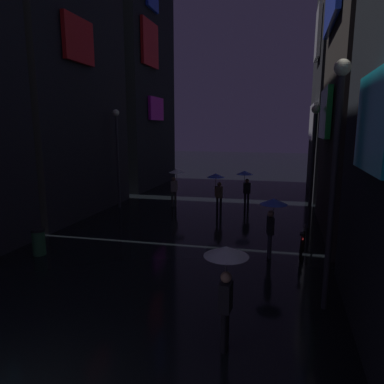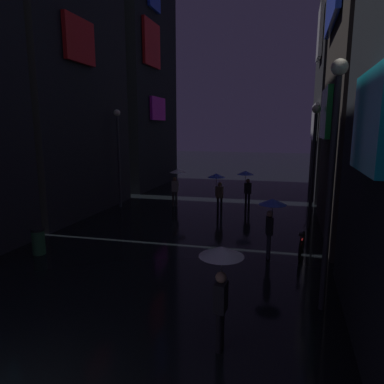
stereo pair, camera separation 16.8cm
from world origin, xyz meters
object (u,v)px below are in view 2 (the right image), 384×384
(pedestrian_near_crossing_clear, at_px, (221,269))
(streetlamp_right_near, at_px, (332,162))
(pedestrian_foreground_left_blue, at_px, (217,182))
(bicycle_parked_at_storefront, at_px, (302,245))
(trash_bin, at_px, (38,241))
(pedestrian_midstreet_left_clear, at_px, (177,177))
(streetlamp_left_far, at_px, (118,147))
(pedestrian_foreground_right_blue, at_px, (272,212))
(pedestrian_midstreet_centre_blue, at_px, (246,179))
(streetlamp_right_far, at_px, (314,152))

(pedestrian_near_crossing_clear, height_order, streetlamp_right_near, streetlamp_right_near)
(pedestrian_near_crossing_clear, bearing_deg, pedestrian_foreground_left_blue, 102.44)
(bicycle_parked_at_storefront, distance_m, trash_bin, 9.23)
(pedestrian_midstreet_left_clear, height_order, streetlamp_left_far, streetlamp_left_far)
(pedestrian_foreground_right_blue, bearing_deg, pedestrian_midstreet_centre_blue, 103.93)
(pedestrian_foreground_left_blue, bearing_deg, trash_bin, -123.47)
(pedestrian_midstreet_left_clear, height_order, streetlamp_right_far, streetlamp_right_far)
(pedestrian_midstreet_centre_blue, height_order, streetlamp_right_far, streetlamp_right_far)
(streetlamp_left_far, height_order, trash_bin, streetlamp_left_far)
(pedestrian_near_crossing_clear, height_order, streetlamp_left_far, streetlamp_left_far)
(pedestrian_midstreet_centre_blue, distance_m, streetlamp_right_far, 4.57)
(pedestrian_foreground_left_blue, xyz_separation_m, streetlamp_left_far, (-5.54, 0.04, 1.70))
(pedestrian_midstreet_left_clear, bearing_deg, streetlamp_right_near, -53.97)
(pedestrian_near_crossing_clear, bearing_deg, pedestrian_foreground_right_blue, 82.49)
(pedestrian_foreground_left_blue, distance_m, streetlamp_left_far, 5.80)
(pedestrian_foreground_right_blue, distance_m, pedestrian_midstreet_centre_blue, 7.28)
(pedestrian_near_crossing_clear, relative_size, streetlamp_right_far, 0.40)
(pedestrian_midstreet_centre_blue, bearing_deg, streetlamp_right_far, -41.22)
(streetlamp_right_near, bearing_deg, streetlamp_right_far, 90.00)
(pedestrian_foreground_right_blue, bearing_deg, pedestrian_midstreet_left_clear, 129.77)
(pedestrian_near_crossing_clear, distance_m, bicycle_parked_at_storefront, 6.12)
(pedestrian_midstreet_left_clear, xyz_separation_m, bicycle_parked_at_storefront, (6.65, -6.08, -1.28))
(streetlamp_left_far, bearing_deg, pedestrian_midstreet_left_clear, 21.36)
(pedestrian_midstreet_left_clear, relative_size, pedestrian_foreground_left_blue, 1.00)
(pedestrian_midstreet_left_clear, bearing_deg, bicycle_parked_at_storefront, -42.45)
(pedestrian_near_crossing_clear, distance_m, pedestrian_midstreet_left_clear, 12.81)
(bicycle_parked_at_storefront, distance_m, streetlamp_left_far, 11.19)
(pedestrian_foreground_right_blue, height_order, trash_bin, pedestrian_foreground_right_blue)
(streetlamp_right_near, relative_size, streetlamp_right_far, 1.10)
(pedestrian_midstreet_left_clear, relative_size, streetlamp_left_far, 0.40)
(streetlamp_right_near, bearing_deg, streetlamp_left_far, 139.50)
(trash_bin, bearing_deg, pedestrian_foreground_left_blue, 56.53)
(pedestrian_midstreet_centre_blue, relative_size, trash_bin, 2.28)
(pedestrian_foreground_right_blue, relative_size, streetlamp_right_far, 0.40)
(streetlamp_right_far, bearing_deg, pedestrian_near_crossing_clear, -102.73)
(pedestrian_midstreet_left_clear, bearing_deg, trash_bin, -104.80)
(pedestrian_foreground_left_blue, relative_size, pedestrian_foreground_right_blue, 1.00)
(pedestrian_midstreet_left_clear, distance_m, streetlamp_right_near, 12.15)
(streetlamp_right_near, distance_m, streetlamp_left_far, 13.15)
(pedestrian_midstreet_left_clear, height_order, streetlamp_right_near, streetlamp_right_near)
(pedestrian_near_crossing_clear, relative_size, pedestrian_foreground_right_blue, 1.00)
(pedestrian_midstreet_left_clear, xyz_separation_m, trash_bin, (-2.25, -8.52, -1.20))
(pedestrian_foreground_left_blue, xyz_separation_m, pedestrian_foreground_right_blue, (3.01, -5.55, 0.00))
(pedestrian_foreground_right_blue, relative_size, streetlamp_right_near, 0.36)
(pedestrian_foreground_left_blue, height_order, pedestrian_midstreet_centre_blue, same)
(pedestrian_foreground_right_blue, height_order, bicycle_parked_at_storefront, pedestrian_foreground_right_blue)
(pedestrian_midstreet_left_clear, height_order, trash_bin, pedestrian_midstreet_left_clear)
(streetlamp_right_far, relative_size, trash_bin, 5.75)
(pedestrian_midstreet_centre_blue, distance_m, trash_bin, 10.81)
(streetlamp_right_near, bearing_deg, pedestrian_near_crossing_clear, -134.79)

